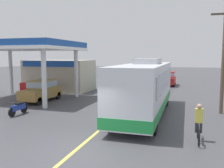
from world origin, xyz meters
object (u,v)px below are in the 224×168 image
object	(u,v)px
minibus_opposing_lane	(131,76)
pedestrian_near_pump	(55,85)
car_at_pump	(42,89)
car_trailing_behind_bus	(169,78)
coach_bus_main	(145,89)
motorcycle_parked_forecourt	(18,108)
cyclist_on_shoulder	(199,124)

from	to	relation	value
minibus_opposing_lane	pedestrian_near_pump	bearing A→B (deg)	-133.22
car_at_pump	car_trailing_behind_bus	size ratio (longest dim) A/B	1.00
coach_bus_main	motorcycle_parked_forecourt	bearing A→B (deg)	-162.74
minibus_opposing_lane	car_trailing_behind_bus	bearing A→B (deg)	48.37
motorcycle_parked_forecourt	coach_bus_main	bearing A→B (deg)	17.26
cyclist_on_shoulder	motorcycle_parked_forecourt	distance (m)	11.27
cyclist_on_shoulder	car_trailing_behind_bus	distance (m)	21.49
coach_bus_main	pedestrian_near_pump	xyz separation A→B (m)	(-10.04, 5.70, -0.79)
car_at_pump	pedestrian_near_pump	bearing A→B (deg)	103.03
car_at_pump	motorcycle_parked_forecourt	bearing A→B (deg)	-74.73
coach_bus_main	minibus_opposing_lane	size ratio (longest dim) A/B	1.80
car_at_pump	coach_bus_main	bearing A→B (deg)	-13.47
coach_bus_main	motorcycle_parked_forecourt	xyz separation A→B (m)	(-7.95, -2.47, -1.28)
pedestrian_near_pump	car_trailing_behind_bus	xyz separation A→B (m)	(10.36, 11.26, 0.08)
cyclist_on_shoulder	coach_bus_main	bearing A→B (deg)	126.01
cyclist_on_shoulder	pedestrian_near_pump	distance (m)	16.58
coach_bus_main	car_at_pump	distance (m)	9.52
motorcycle_parked_forecourt	pedestrian_near_pump	bearing A→B (deg)	104.32
cyclist_on_shoulder	car_trailing_behind_bus	bearing A→B (deg)	97.58
pedestrian_near_pump	motorcycle_parked_forecourt	bearing A→B (deg)	-75.68
cyclist_on_shoulder	motorcycle_parked_forecourt	bearing A→B (deg)	170.48
pedestrian_near_pump	car_trailing_behind_bus	distance (m)	15.30
cyclist_on_shoulder	car_trailing_behind_bus	xyz separation A→B (m)	(-2.84, 21.30, 0.23)
pedestrian_near_pump	car_trailing_behind_bus	bearing A→B (deg)	47.40
coach_bus_main	car_trailing_behind_bus	distance (m)	16.98
car_at_pump	car_trailing_behind_bus	world-z (taller)	same
pedestrian_near_pump	car_trailing_behind_bus	size ratio (longest dim) A/B	0.40
minibus_opposing_lane	pedestrian_near_pump	distance (m)	9.30
car_at_pump	minibus_opposing_lane	distance (m)	11.67
coach_bus_main	cyclist_on_shoulder	distance (m)	5.44
motorcycle_parked_forecourt	pedestrian_near_pump	xyz separation A→B (m)	(-2.09, 8.17, 0.49)
minibus_opposing_lane	cyclist_on_shoulder	xyz separation A→B (m)	(6.84, -16.80, -0.69)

